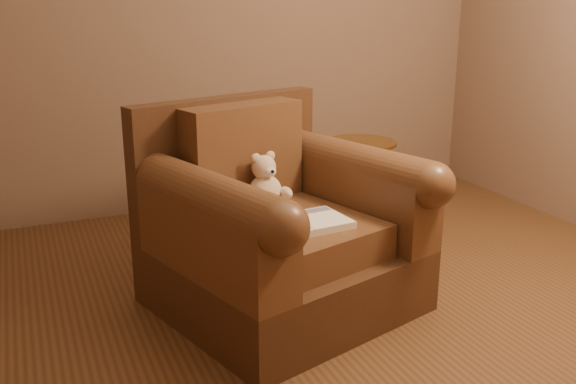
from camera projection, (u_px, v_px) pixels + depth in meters
name	position (u px, v px, depth m)	size (l,w,h in m)	color
floor	(359.00, 319.00, 3.07)	(4.00, 4.00, 0.00)	brown
armchair	(277.00, 230.00, 3.13)	(1.35, 1.32, 0.99)	#412715
teddy_bear	(267.00, 187.00, 3.15)	(0.21, 0.24, 0.29)	beige
guidebook	(300.00, 224.00, 2.90)	(0.46, 0.31, 0.04)	beige
side_table	(359.00, 186.00, 4.04)	(0.44, 0.44, 0.62)	#B98E33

